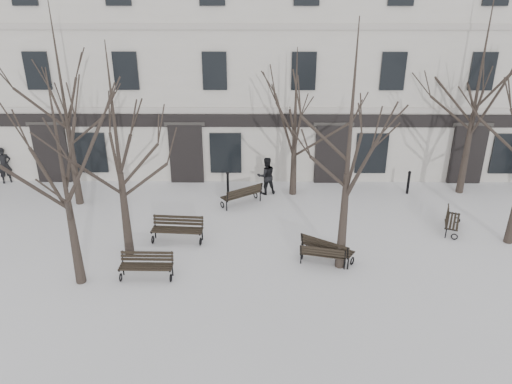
{
  "coord_description": "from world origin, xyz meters",
  "views": [
    {
      "loc": [
        0.03,
        -14.69,
        9.52
      ],
      "look_at": [
        -0.11,
        3.0,
        1.65
      ],
      "focal_mm": 35.0,
      "sensor_mm": 36.0,
      "label": 1
    }
  ],
  "objects_px": {
    "bench_2": "(327,248)",
    "bench_5": "(451,220)",
    "bench_0": "(146,265)",
    "tree_2": "(351,122)",
    "tree_0": "(60,157)",
    "tree_1": "(115,129)",
    "bench_1": "(323,254)",
    "bench_3": "(177,228)",
    "bench_4": "(242,194)"
  },
  "relations": [
    {
      "from": "bench_0",
      "to": "bench_2",
      "type": "distance_m",
      "value": 6.29
    },
    {
      "from": "bench_3",
      "to": "tree_0",
      "type": "bearing_deg",
      "value": -131.16
    },
    {
      "from": "bench_2",
      "to": "tree_1",
      "type": "bearing_deg",
      "value": 29.8
    },
    {
      "from": "tree_0",
      "to": "bench_3",
      "type": "xyz_separation_m",
      "value": [
        2.83,
        2.8,
        -3.89
      ]
    },
    {
      "from": "bench_3",
      "to": "bench_1",
      "type": "bearing_deg",
      "value": -13.32
    },
    {
      "from": "bench_3",
      "to": "bench_5",
      "type": "xyz_separation_m",
      "value": [
        10.76,
        0.95,
        -0.09
      ]
    },
    {
      "from": "tree_2",
      "to": "bench_0",
      "type": "bearing_deg",
      "value": -173.6
    },
    {
      "from": "bench_0",
      "to": "bench_1",
      "type": "distance_m",
      "value": 6.09
    },
    {
      "from": "bench_2",
      "to": "bench_0",
      "type": "bearing_deg",
      "value": 43.5
    },
    {
      "from": "bench_0",
      "to": "tree_0",
      "type": "bearing_deg",
      "value": -171.65
    },
    {
      "from": "tree_1",
      "to": "bench_3",
      "type": "distance_m",
      "value": 4.62
    },
    {
      "from": "tree_1",
      "to": "tree_2",
      "type": "distance_m",
      "value": 7.65
    },
    {
      "from": "bench_3",
      "to": "bench_2",
      "type": "bearing_deg",
      "value": -9.88
    },
    {
      "from": "tree_1",
      "to": "bench_4",
      "type": "distance_m",
      "value": 7.17
    },
    {
      "from": "bench_1",
      "to": "tree_0",
      "type": "bearing_deg",
      "value": 21.08
    },
    {
      "from": "bench_1",
      "to": "bench_5",
      "type": "height_order",
      "value": "bench_1"
    },
    {
      "from": "bench_1",
      "to": "bench_0",
      "type": "bearing_deg",
      "value": 21.12
    },
    {
      "from": "bench_0",
      "to": "bench_5",
      "type": "bearing_deg",
      "value": 17.6
    },
    {
      "from": "bench_0",
      "to": "bench_4",
      "type": "relative_size",
      "value": 0.95
    },
    {
      "from": "tree_1",
      "to": "bench_1",
      "type": "height_order",
      "value": "tree_1"
    },
    {
      "from": "tree_0",
      "to": "bench_0",
      "type": "distance_m",
      "value": 4.5
    },
    {
      "from": "tree_0",
      "to": "bench_1",
      "type": "xyz_separation_m",
      "value": [
        8.19,
        1.11,
        -3.98
      ]
    },
    {
      "from": "tree_1",
      "to": "bench_4",
      "type": "height_order",
      "value": "tree_1"
    },
    {
      "from": "tree_0",
      "to": "tree_1",
      "type": "distance_m",
      "value": 2.21
    },
    {
      "from": "bench_2",
      "to": "bench_5",
      "type": "distance_m",
      "value": 5.73
    },
    {
      "from": "tree_1",
      "to": "bench_5",
      "type": "height_order",
      "value": "tree_1"
    },
    {
      "from": "tree_1",
      "to": "bench_1",
      "type": "distance_m",
      "value": 8.25
    },
    {
      "from": "tree_2",
      "to": "bench_3",
      "type": "bearing_deg",
      "value": 163.48
    },
    {
      "from": "bench_1",
      "to": "bench_3",
      "type": "distance_m",
      "value": 5.62
    },
    {
      "from": "bench_0",
      "to": "bench_4",
      "type": "height_order",
      "value": "bench_4"
    },
    {
      "from": "tree_2",
      "to": "bench_0",
      "type": "height_order",
      "value": "tree_2"
    },
    {
      "from": "bench_4",
      "to": "tree_2",
      "type": "bearing_deg",
      "value": 90.65
    },
    {
      "from": "bench_3",
      "to": "bench_5",
      "type": "bearing_deg",
      "value": 9.21
    },
    {
      "from": "bench_4",
      "to": "tree_0",
      "type": "bearing_deg",
      "value": 14.14
    },
    {
      "from": "bench_0",
      "to": "tree_2",
      "type": "bearing_deg",
      "value": 7.17
    },
    {
      "from": "tree_1",
      "to": "bench_1",
      "type": "bearing_deg",
      "value": -5.96
    },
    {
      "from": "bench_0",
      "to": "bench_5",
      "type": "distance_m",
      "value": 11.93
    },
    {
      "from": "tree_1",
      "to": "bench_3",
      "type": "relative_size",
      "value": 3.82
    },
    {
      "from": "bench_2",
      "to": "bench_4",
      "type": "xyz_separation_m",
      "value": [
        -3.16,
        4.61,
        -0.0
      ]
    },
    {
      "from": "bench_3",
      "to": "bench_0",
      "type": "bearing_deg",
      "value": -100.72
    },
    {
      "from": "tree_0",
      "to": "tree_2",
      "type": "distance_m",
      "value": 8.88
    },
    {
      "from": "tree_2",
      "to": "bench_1",
      "type": "height_order",
      "value": "tree_2"
    },
    {
      "from": "bench_4",
      "to": "bench_2",
      "type": "bearing_deg",
      "value": 89.35
    },
    {
      "from": "bench_1",
      "to": "bench_2",
      "type": "relative_size",
      "value": 0.88
    },
    {
      "from": "tree_2",
      "to": "bench_3",
      "type": "xyz_separation_m",
      "value": [
        -5.96,
        1.77,
        -4.69
      ]
    },
    {
      "from": "tree_2",
      "to": "bench_1",
      "type": "distance_m",
      "value": 4.81
    },
    {
      "from": "tree_1",
      "to": "bench_3",
      "type": "bearing_deg",
      "value": 30.31
    },
    {
      "from": "bench_3",
      "to": "bench_5",
      "type": "distance_m",
      "value": 10.8
    },
    {
      "from": "tree_0",
      "to": "bench_0",
      "type": "xyz_separation_m",
      "value": [
        2.16,
        0.29,
        -3.93
      ]
    },
    {
      "from": "bench_5",
      "to": "tree_1",
      "type": "bearing_deg",
      "value": 122.12
    }
  ]
}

